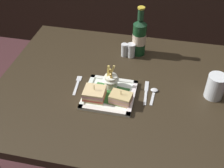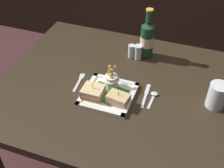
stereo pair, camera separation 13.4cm
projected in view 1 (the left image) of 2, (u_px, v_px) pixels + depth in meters
dining_table at (114, 100)px, 1.46m from camera, size 1.13×0.95×0.74m
square_plate at (109, 95)px, 1.33m from camera, size 0.23×0.23×0.02m
sandwich_half_left at (94, 94)px, 1.30m from camera, size 0.10×0.09×0.08m
sandwich_half_right at (121, 98)px, 1.28m from camera, size 0.10×0.08×0.07m
fries_cup at (111, 79)px, 1.34m from camera, size 0.08×0.08×0.12m
beer_bottle at (139, 36)px, 1.53m from camera, size 0.07×0.07×0.27m
water_glass at (215, 88)px, 1.30m from camera, size 0.08×0.08×0.12m
fork at (77, 84)px, 1.40m from camera, size 0.03×0.14×0.00m
knife at (146, 92)px, 1.36m from camera, size 0.02×0.17×0.00m
spoon at (154, 92)px, 1.35m from camera, size 0.04×0.12×0.01m
salt_shaker at (124, 51)px, 1.56m from camera, size 0.04×0.04×0.07m
pepper_shaker at (131, 51)px, 1.55m from camera, size 0.04×0.04×0.08m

